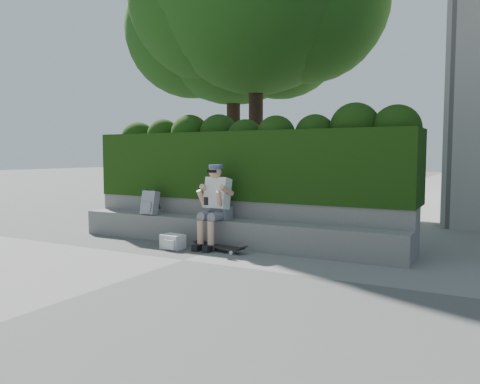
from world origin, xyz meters
The scene contains 9 objects.
ground centered at (0.00, 0.00, 0.00)m, with size 80.00×80.00×0.00m, color slate.
bench_ledge centered at (0.00, 1.25, 0.23)m, with size 6.00×0.45×0.45m, color gray.
planter_wall centered at (0.00, 1.73, 0.38)m, with size 6.00×0.50×0.75m, color gray.
hedge centered at (0.00, 1.95, 1.35)m, with size 6.00×1.00×1.20m, color black.
tree_right centered at (-2.61, 6.15, 5.50)m, with size 5.09×5.09×8.05m.
person centered at (-0.10, 1.07, 0.75)m, with size 0.40×0.76×1.38m.
skateboard centered at (0.14, 0.80, 0.07)m, with size 0.87×0.32×0.09m.
backpack_plaid centered at (-1.56, 1.15, 0.67)m, with size 0.29×0.16×0.43m, color silver.
backpack_ground centered at (-0.65, 0.61, 0.12)m, with size 0.36×0.26×0.24m, color silver.
Camera 1 is at (3.95, -5.54, 1.54)m, focal length 35.00 mm.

